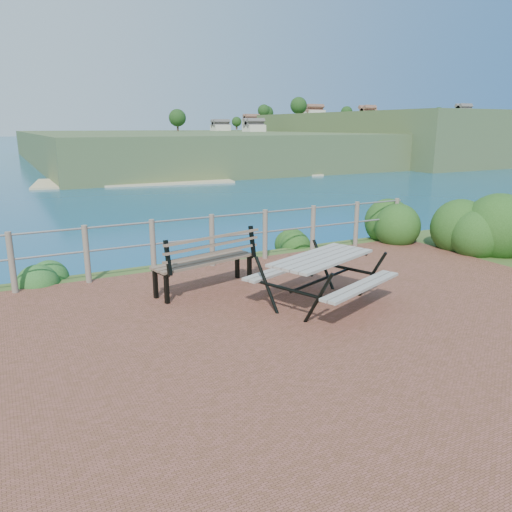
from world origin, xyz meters
The scene contains 9 objects.
ground centered at (0.00, 0.00, 0.00)m, with size 10.00×7.00×0.12m, color brown.
safety_railing centered at (0.00, 3.35, 0.57)m, with size 9.40×0.10×1.00m.
distant_bay centered at (173.07, 202.61, -1.52)m, with size 290.00×232.36×24.00m.
picnic_table centered at (0.62, 0.62, 0.47)m, with size 1.90×1.44×0.74m.
park_bench centered at (-0.68, 2.06, 0.66)m, with size 1.82×0.84×1.00m.
shrub_right_front centered at (5.71, 1.82, 0.00)m, with size 1.47×1.47×2.09m, color #1B3F13.
shrub_right_edge centered at (4.57, 3.53, 0.00)m, with size 1.17×1.17×1.67m, color #1B3F13.
shrub_lip_west centered at (-3.11, 3.91, 0.00)m, with size 0.80×0.80×0.56m, color #205620.
shrub_lip_east centered at (2.40, 4.22, 0.00)m, with size 0.88×0.88×0.66m, color #1B3F13.
Camera 1 is at (-3.55, -5.23, 2.63)m, focal length 35.00 mm.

